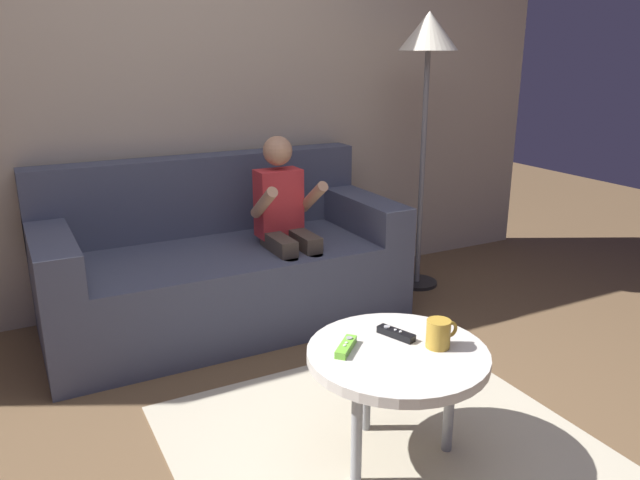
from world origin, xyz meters
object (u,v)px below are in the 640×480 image
object	(u,v)px
coffee_mug	(439,334)
floor_lamp	(428,53)
couch	(221,267)
coffee_table	(397,360)
person_seated_on_couch	(286,220)
game_remote_black_near_edge	(396,334)
game_remote_lime_center	(346,347)

from	to	relation	value
coffee_mug	floor_lamp	distance (m)	1.85
couch	floor_lamp	world-z (taller)	floor_lamp
coffee_table	floor_lamp	size ratio (longest dim) A/B	0.39
person_seated_on_couch	game_remote_black_near_edge	distance (m)	1.12
couch	game_remote_black_near_edge	size ratio (longest dim) A/B	12.14
game_remote_black_near_edge	coffee_mug	world-z (taller)	coffee_mug
coffee_table	game_remote_lime_center	xyz separation A→B (m)	(-0.15, 0.08, 0.05)
person_seated_on_couch	game_remote_lime_center	distance (m)	1.16
game_remote_black_near_edge	floor_lamp	xyz separation A→B (m)	(1.01, 1.22, 0.91)
person_seated_on_couch	coffee_table	xyz separation A→B (m)	(-0.15, -1.19, -0.17)
couch	game_remote_black_near_edge	xyz separation A→B (m)	(0.19, -1.28, 0.13)
game_remote_lime_center	coffee_mug	distance (m)	0.31
couch	game_remote_black_near_edge	bearing A→B (deg)	-81.73
coffee_mug	coffee_table	bearing A→B (deg)	161.38
couch	person_seated_on_couch	world-z (taller)	person_seated_on_couch
person_seated_on_couch	coffee_mug	size ratio (longest dim) A/B	8.01
coffee_table	game_remote_lime_center	world-z (taller)	game_remote_lime_center
coffee_table	game_remote_black_near_edge	bearing A→B (deg)	58.50
game_remote_lime_center	coffee_mug	world-z (taller)	coffee_mug
game_remote_lime_center	floor_lamp	distance (m)	1.94
game_remote_lime_center	coffee_mug	bearing A→B (deg)	-23.22
couch	coffee_mug	world-z (taller)	couch
coffee_table	floor_lamp	xyz separation A→B (m)	(1.06, 1.30, 0.96)
game_remote_black_near_edge	coffee_mug	size ratio (longest dim) A/B	1.22
coffee_mug	floor_lamp	world-z (taller)	floor_lamp
coffee_table	game_remote_black_near_edge	world-z (taller)	game_remote_black_near_edge
floor_lamp	coffee_table	bearing A→B (deg)	-128.98
couch	game_remote_black_near_edge	world-z (taller)	couch
game_remote_black_near_edge	floor_lamp	distance (m)	1.82
person_seated_on_couch	game_remote_lime_center	world-z (taller)	person_seated_on_couch
coffee_table	game_remote_lime_center	size ratio (longest dim) A/B	4.74
game_remote_black_near_edge	game_remote_lime_center	bearing A→B (deg)	-178.48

